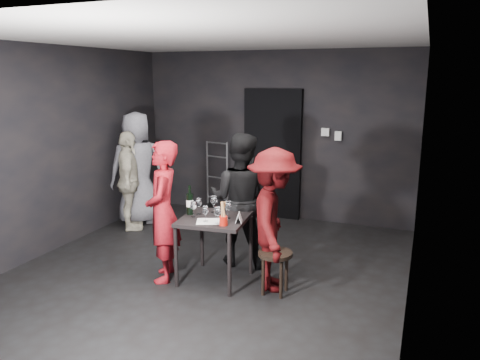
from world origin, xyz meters
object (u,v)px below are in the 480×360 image
at_px(breadstick_cup, 223,214).
at_px(stool, 275,260).
at_px(bystander_grey, 137,158).
at_px(hand_truck, 216,200).
at_px(server_red, 163,207).
at_px(tasting_table, 214,226).
at_px(wine_bottle, 190,203).
at_px(man_maroon, 274,217).
at_px(woman_black, 240,194).
at_px(bystander_cream, 129,181).

bearing_deg(breadstick_cup, stool, 15.93).
bearing_deg(stool, bystander_grey, 150.28).
relative_size(hand_truck, server_red, 0.71).
height_order(tasting_table, wine_bottle, wine_bottle).
bearing_deg(man_maroon, tasting_table, 77.88).
distance_m(man_maroon, bystander_grey, 3.08).
bearing_deg(woman_black, wine_bottle, 51.56).
relative_size(stool, man_maroon, 0.29).
relative_size(tasting_table, stool, 1.60).
height_order(woman_black, bystander_cream, woman_black).
height_order(hand_truck, wine_bottle, hand_truck).
bearing_deg(wine_bottle, bystander_grey, 138.73).
height_order(stool, wine_bottle, wine_bottle).
distance_m(tasting_table, breadstick_cup, 0.37).
distance_m(bystander_cream, bystander_grey, 0.43).
distance_m(hand_truck, wine_bottle, 2.65).
height_order(hand_truck, man_maroon, man_maroon).
height_order(hand_truck, bystander_cream, bystander_cream).
xyz_separation_m(stool, breadstick_cup, (-0.53, -0.15, 0.49)).
height_order(man_maroon, wine_bottle, man_maroon).
bearing_deg(bystander_grey, stool, 112.46).
bearing_deg(hand_truck, tasting_table, -55.01).
bearing_deg(hand_truck, man_maroon, -42.47).
relative_size(server_red, woman_black, 0.96).
bearing_deg(server_red, man_maroon, 76.15).
distance_m(woman_black, man_maroon, 0.81).
bearing_deg(woman_black, hand_truck, -62.21).
xyz_separation_m(tasting_table, man_maroon, (0.68, 0.06, 0.17)).
height_order(woman_black, wine_bottle, woman_black).
bearing_deg(tasting_table, hand_truck, 114.24).
bearing_deg(wine_bottle, stool, -4.12).
bearing_deg(stool, bystander_cream, 155.11).
distance_m(hand_truck, bystander_cream, 1.62).
bearing_deg(man_maroon, breadstick_cup, 102.94).
bearing_deg(tasting_table, breadstick_cup, -45.77).
xyz_separation_m(stool, man_maroon, (-0.06, 0.13, 0.44)).
bearing_deg(man_maroon, woman_black, 31.25).
distance_m(hand_truck, man_maroon, 3.04).
bearing_deg(breadstick_cup, man_maroon, 30.40).
bearing_deg(bystander_cream, man_maroon, -146.74).
bearing_deg(man_maroon, wine_bottle, 75.40).
xyz_separation_m(stool, woman_black, (-0.66, 0.66, 0.51)).
bearing_deg(tasting_table, server_red, -163.09).
xyz_separation_m(server_red, man_maroon, (1.24, 0.23, -0.04)).
distance_m(stool, woman_black, 1.06).
relative_size(tasting_table, wine_bottle, 2.22).
xyz_separation_m(woman_black, breadstick_cup, (0.13, -0.81, -0.02)).
distance_m(tasting_table, wine_bottle, 0.39).
bearing_deg(tasting_table, wine_bottle, 177.40).
bearing_deg(stool, hand_truck, 126.29).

